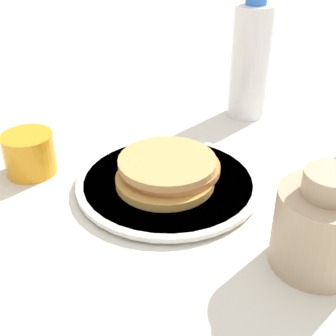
% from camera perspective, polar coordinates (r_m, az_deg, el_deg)
% --- Properties ---
extents(ground_plane, '(4.00, 4.00, 0.00)m').
position_cam_1_polar(ground_plane, '(0.69, 1.85, -3.17)').
color(ground_plane, silver).
extents(plate, '(0.28, 0.28, 0.01)m').
position_cam_1_polar(plate, '(0.71, -0.00, -1.80)').
color(plate, silver).
rests_on(plate, ground_plane).
extents(pancake_stack, '(0.16, 0.16, 0.03)m').
position_cam_1_polar(pancake_stack, '(0.69, -0.04, -0.25)').
color(pancake_stack, '#BF8E42').
rests_on(pancake_stack, plate).
extents(juice_glass, '(0.08, 0.08, 0.07)m').
position_cam_1_polar(juice_glass, '(0.76, -16.53, 1.70)').
color(juice_glass, orange).
rests_on(juice_glass, ground_plane).
extents(cream_jug, '(0.11, 0.11, 0.13)m').
position_cam_1_polar(cream_jug, '(0.57, 18.16, -6.74)').
color(cream_jug, tan).
rests_on(cream_jug, ground_plane).
extents(water_bottle_mid, '(0.08, 0.08, 0.23)m').
position_cam_1_polar(water_bottle_mid, '(0.91, 10.03, 12.70)').
color(water_bottle_mid, white).
rests_on(water_bottle_mid, ground_plane).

